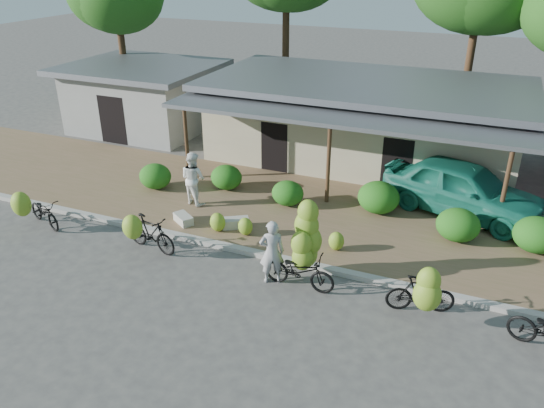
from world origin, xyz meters
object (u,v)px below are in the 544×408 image
Objects in this scene: bike_left at (148,232)px; bike_right at (423,292)px; teal_van at (463,188)px; bike_center at (303,254)px; sack_near at (235,223)px; sack_far at (183,219)px; bystander at (193,178)px; bike_far_left at (39,210)px; vendor at (272,252)px.

bike_right is at bearing -79.63° from bike_left.
teal_van is (8.30, 6.01, 0.37)m from bike_left.
bike_center is 3.59m from sack_near.
teal_van reaches higher than sack_far.
bystander is 0.35× the size of teal_van.
bike_right is (7.94, -0.03, 0.07)m from bike_left.
bike_far_left is 0.98× the size of bike_left.
vendor is at bearing 72.89° from bike_right.
bike_center is 5.88m from bystander.
bike_far_left is 2.22× the size of sack_near.
bike_far_left is 1.01× the size of bystander.
vendor is at bearing 159.31° from bystander.
teal_van reaches higher than bike_left.
sack_near is 1.73m from sack_far.
bike_center is at bearing 165.65° from teal_van.
bike_right is at bearing 174.91° from bystander.
bike_left is 4.00m from vendor.
teal_van is at bearing 30.56° from sack_near.
sack_near is 7.60m from teal_van.
bystander is at bearing 51.41° from bike_right.
teal_van is (4.31, 6.04, 0.10)m from vendor.
bike_right reaches higher than sack_near.
vendor is 0.99× the size of bystander.
bike_left reaches higher than bike_far_left.
bike_left reaches higher than sack_near.
bike_left is 1.10× the size of bike_right.
bike_center reaches higher than bike_left.
sack_far is 9.26m from teal_van.
bike_far_left is at bearing -26.39° from vendor.
bike_far_left is at bearing -159.52° from sack_near.
vendor is at bearing 110.82° from bike_center.
bike_left is 10.26m from teal_van.
bike_right is at bearing 153.61° from vendor.
vendor is 5.39m from bystander.
sack_near is (5.92, 2.21, -0.31)m from bike_far_left.
teal_van is (3.54, 5.76, 0.13)m from bike_center.
vendor reaches higher than bike_right.
sack_far is 0.40× the size of bystander.
vendor is at bearing -45.00° from sack_near.
bike_left is at bearing -129.50° from sack_near.
bike_far_left is 0.36× the size of teal_van.
bike_center is at bearing -32.80° from sack_near.
bike_center is 4.94m from sack_far.
teal_van is (6.51, 3.84, 0.75)m from sack_near.
bike_center reaches higher than bike_right.
bike_far_left is at bearing 92.42° from bike_center.
sack_near is (1.79, 2.17, -0.38)m from bike_left.
vendor is at bearing 161.73° from teal_van.
bystander reaches higher than bike_right.
teal_van reaches higher than vendor.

